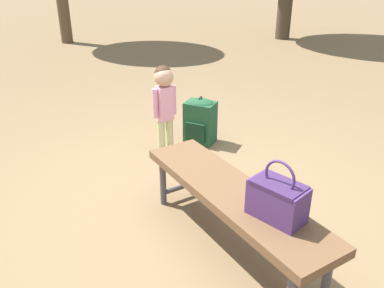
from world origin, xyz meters
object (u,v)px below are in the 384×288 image
backpack_large (200,120)px  child_standing (164,98)px  park_bench (232,197)px  handbag (277,199)px

backpack_large → child_standing: bearing=103.8°
park_bench → child_standing: 1.50m
child_standing → park_bench: bearing=172.5°
handbag → backpack_large: size_ratio=0.72×
park_bench → handbag: 0.41m
park_bench → handbag: (-0.37, -0.06, 0.18)m
park_bench → handbag: size_ratio=4.41×
handbag → backpack_large: 2.06m
child_standing → backpack_large: size_ratio=1.78×
park_bench → backpack_large: bearing=-22.3°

